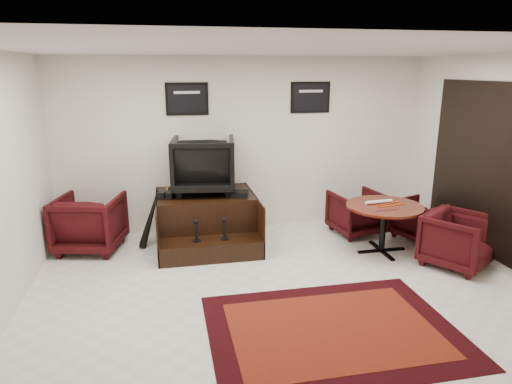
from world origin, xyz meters
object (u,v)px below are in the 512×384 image
at_px(armchair_side, 90,220).
at_px(table_chair_window, 421,218).
at_px(table_chair_back, 357,211).
at_px(shine_podium, 206,220).
at_px(meeting_table, 384,211).
at_px(table_chair_corner, 458,238).
at_px(shine_chair, 204,162).

bearing_deg(armchair_side, table_chair_window, -173.23).
distance_m(table_chair_back, table_chair_window, 0.99).
relative_size(shine_podium, table_chair_back, 1.98).
bearing_deg(meeting_table, table_chair_corner, -41.12).
relative_size(shine_podium, armchair_side, 1.67).
relative_size(table_chair_back, table_chair_window, 1.11).
xyz_separation_m(shine_podium, table_chair_back, (2.43, -0.10, 0.03)).
bearing_deg(shine_chair, table_chair_back, -178.37).
bearing_deg(table_chair_corner, shine_chair, 117.67).
distance_m(table_chair_back, table_chair_corner, 1.68).
xyz_separation_m(table_chair_back, table_chair_window, (0.89, -0.44, -0.04)).
bearing_deg(armchair_side, meeting_table, -179.42).
bearing_deg(shine_chair, shine_podium, 97.54).
height_order(shine_podium, meeting_table, shine_podium).
distance_m(shine_chair, table_chair_window, 3.50).
bearing_deg(table_chair_window, shine_podium, 58.82).
relative_size(shine_chair, armchair_side, 1.04).
distance_m(armchair_side, meeting_table, 4.30).
height_order(table_chair_back, table_chair_window, table_chair_back).
bearing_deg(table_chair_back, table_chair_window, 144.54).
height_order(armchair_side, meeting_table, armchair_side).
bearing_deg(armchair_side, shine_chair, -162.86).
height_order(shine_podium, table_chair_back, table_chair_back).
relative_size(table_chair_back, table_chair_corner, 0.95).
bearing_deg(shine_podium, meeting_table, -20.12).
bearing_deg(table_chair_back, meeting_table, 84.94).
xyz_separation_m(meeting_table, table_chair_corner, (0.76, -0.66, -0.22)).
bearing_deg(shine_chair, table_chair_window, 175.80).
relative_size(shine_chair, meeting_table, 0.87).
bearing_deg(table_chair_window, table_chair_back, 41.79).
height_order(shine_chair, table_chair_back, shine_chair).
bearing_deg(meeting_table, table_chair_back, 94.14).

